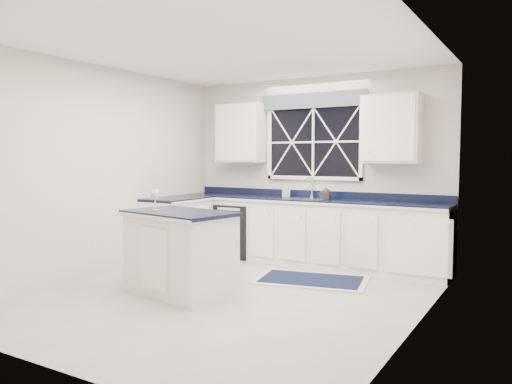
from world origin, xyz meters
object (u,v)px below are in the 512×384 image
Objects in this scene: island at (180,252)px; wine_glass at (155,195)px; soap_bottle at (286,191)px; kettle at (326,194)px; dishwasher at (241,230)px; faucet at (311,187)px.

wine_glass is (-0.34, -0.03, 0.64)m from island.
island is 7.36× the size of soap_bottle.
dishwasher is at bearing -159.98° from kettle.
island is 5.83× the size of kettle.
faucet reaches higher than dishwasher.
island is 0.72m from wine_glass.
kettle is 1.26× the size of soap_bottle.
island is 2.37m from kettle.
kettle is 0.69m from soap_bottle.
wine_glass is (-0.87, -2.37, 0.00)m from faucet.
faucet is 2.49m from island.
kettle is (0.85, 2.15, 0.55)m from island.
island is at bearing 4.73° from wine_glass.
faucet reaches higher than wine_glass.
wine_glass is at bearing -84.04° from dishwasher.
kettle is at bearing 61.38° from wine_glass.
soap_bottle is at bearing -169.44° from kettle.
kettle is 0.94× the size of wine_glass.
kettle is (0.31, -0.20, -0.08)m from faucet.
dishwasher is at bearing 115.67° from island.
island is at bearing -91.36° from kettle.
faucet reaches higher than island.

